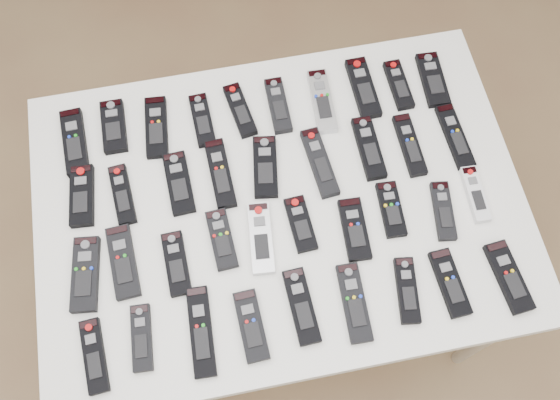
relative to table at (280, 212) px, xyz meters
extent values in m
plane|color=brown|center=(-0.11, 0.03, -0.72)|extent=(4.00, 4.00, 0.00)
cube|color=white|center=(0.00, 0.00, 0.04)|extent=(1.25, 0.88, 0.04)
cylinder|color=beige|center=(0.56, -0.38, -0.35)|extent=(0.04, 0.04, 0.74)
cylinder|color=beige|center=(-0.56, 0.38, -0.35)|extent=(0.04, 0.04, 0.74)
cylinder|color=beige|center=(0.56, 0.38, -0.35)|extent=(0.04, 0.04, 0.74)
cube|color=black|center=(-0.50, 0.27, 0.07)|extent=(0.07, 0.20, 0.02)
cube|color=black|center=(-0.40, 0.30, 0.07)|extent=(0.06, 0.16, 0.02)
cube|color=black|center=(-0.28, 0.28, 0.07)|extent=(0.07, 0.19, 0.02)
cube|color=black|center=(-0.16, 0.28, 0.07)|extent=(0.05, 0.16, 0.02)
cube|color=black|center=(-0.05, 0.29, 0.07)|extent=(0.07, 0.17, 0.02)
cube|color=black|center=(0.05, 0.28, 0.07)|extent=(0.05, 0.17, 0.02)
cube|color=#B7B7BC|center=(0.17, 0.27, 0.07)|extent=(0.06, 0.20, 0.02)
cube|color=black|center=(0.29, 0.29, 0.07)|extent=(0.06, 0.19, 0.02)
cube|color=black|center=(0.39, 0.28, 0.07)|extent=(0.05, 0.16, 0.02)
cube|color=black|center=(0.49, 0.28, 0.07)|extent=(0.07, 0.17, 0.02)
cube|color=black|center=(-0.49, 0.11, 0.07)|extent=(0.07, 0.17, 0.02)
cube|color=black|center=(-0.39, 0.10, 0.07)|extent=(0.06, 0.17, 0.02)
cube|color=black|center=(-0.25, 0.10, 0.07)|extent=(0.07, 0.18, 0.02)
cube|color=black|center=(-0.14, 0.11, 0.07)|extent=(0.06, 0.20, 0.02)
cube|color=black|center=(-0.02, 0.10, 0.07)|extent=(0.09, 0.18, 0.02)
cube|color=black|center=(0.12, 0.09, 0.07)|extent=(0.07, 0.20, 0.02)
cube|color=black|center=(0.26, 0.11, 0.07)|extent=(0.05, 0.18, 0.02)
cube|color=black|center=(0.37, 0.09, 0.07)|extent=(0.05, 0.18, 0.02)
cube|color=black|center=(0.50, 0.10, 0.07)|extent=(0.05, 0.19, 0.02)
cube|color=black|center=(-0.50, -0.10, 0.07)|extent=(0.08, 0.19, 0.02)
cube|color=black|center=(-0.41, -0.08, 0.07)|extent=(0.07, 0.19, 0.02)
cube|color=black|center=(-0.28, -0.11, 0.07)|extent=(0.06, 0.16, 0.02)
cube|color=black|center=(-0.16, -0.07, 0.07)|extent=(0.06, 0.16, 0.02)
cube|color=#B7B7BC|center=(-0.07, -0.09, 0.07)|extent=(0.07, 0.19, 0.02)
cube|color=black|center=(0.04, -0.07, 0.07)|extent=(0.06, 0.15, 0.02)
cube|color=black|center=(0.17, -0.11, 0.07)|extent=(0.07, 0.16, 0.02)
cube|color=black|center=(0.27, -0.08, 0.07)|extent=(0.06, 0.15, 0.02)
cube|color=black|center=(0.40, -0.11, 0.07)|extent=(0.07, 0.16, 0.02)
cube|color=silver|center=(0.49, -0.08, 0.07)|extent=(0.05, 0.15, 0.02)
cube|color=black|center=(-0.49, -0.30, 0.07)|extent=(0.06, 0.17, 0.02)
cube|color=black|center=(-0.38, -0.28, 0.07)|extent=(0.05, 0.16, 0.02)
cube|color=black|center=(-0.24, -0.29, 0.07)|extent=(0.06, 0.21, 0.02)
cube|color=black|center=(-0.13, -0.30, 0.07)|extent=(0.06, 0.17, 0.02)
cube|color=black|center=(0.00, -0.28, 0.07)|extent=(0.06, 0.18, 0.02)
cube|color=black|center=(0.12, -0.29, 0.07)|extent=(0.06, 0.19, 0.02)
cube|color=black|center=(0.25, -0.29, 0.07)|extent=(0.07, 0.17, 0.02)
cube|color=black|center=(0.36, -0.29, 0.07)|extent=(0.06, 0.17, 0.02)
cube|color=black|center=(0.51, -0.30, 0.07)|extent=(0.07, 0.18, 0.02)
camera|label=1|loc=(-0.12, -0.61, 1.53)|focal=40.00mm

